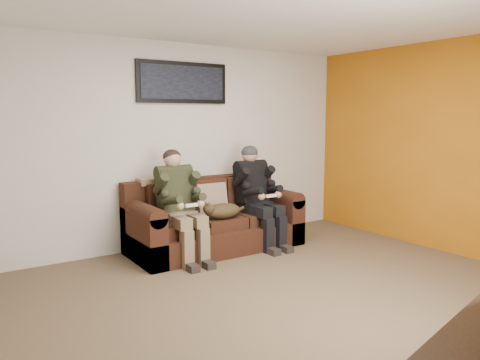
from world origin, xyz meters
TOP-DOWN VIEW (x-y plane):
  - floor at (0.00, 0.00)m, footprint 5.00×5.00m
  - ceiling at (0.00, 0.00)m, footprint 5.00×5.00m
  - wall_back at (0.00, 2.25)m, footprint 5.00×0.00m
  - wall_right at (2.50, 0.00)m, footprint 0.00×4.50m
  - accent_wall_right at (2.49, 0.00)m, footprint 0.00×4.50m
  - sofa at (0.16, 1.83)m, footprint 2.16×0.93m
  - throw_pillow at (0.16, 1.87)m, footprint 0.41×0.20m
  - throw_blanket at (-0.49, 2.10)m, footprint 0.44×0.22m
  - person_left at (-0.39, 1.65)m, footprint 0.51×0.87m
  - person_right at (0.72, 1.65)m, footprint 0.51×0.86m
  - cat at (0.13, 1.56)m, footprint 0.66×0.26m
  - framed_poster at (-0.04, 2.22)m, footprint 1.25×0.05m

SIDE VIEW (x-z plane):
  - floor at x=0.00m, z-range 0.00..0.00m
  - sofa at x=0.16m, z-range -0.11..0.78m
  - cat at x=0.13m, z-range 0.41..0.65m
  - throw_pillow at x=0.16m, z-range 0.42..0.83m
  - person_left at x=-0.39m, z-range 0.08..1.37m
  - person_right at x=0.72m, z-range 0.08..1.38m
  - throw_blanket at x=-0.49m, z-range 0.85..0.92m
  - wall_back at x=0.00m, z-range -1.20..3.80m
  - wall_right at x=2.50m, z-range -0.95..3.55m
  - accent_wall_right at x=2.49m, z-range -0.95..3.55m
  - framed_poster at x=-0.04m, z-range 1.84..2.36m
  - ceiling at x=0.00m, z-range 2.60..2.60m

